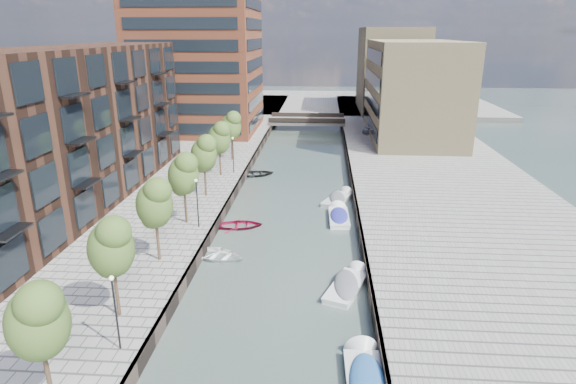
# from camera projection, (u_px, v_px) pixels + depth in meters

# --- Properties ---
(water) EXTENTS (300.00, 300.00, 0.00)m
(water) POSITION_uv_depth(u_px,v_px,m) (297.00, 183.00, 54.47)
(water) COLOR #38473F
(water) RESTS_ON ground
(quay_right) EXTENTS (20.00, 140.00, 1.00)m
(quay_right) POSITION_uv_depth(u_px,v_px,m) (441.00, 181.00, 53.20)
(quay_right) COLOR gray
(quay_right) RESTS_ON ground
(quay_wall_left) EXTENTS (0.25, 140.00, 1.00)m
(quay_wall_left) POSITION_uv_depth(u_px,v_px,m) (244.00, 177.00, 54.74)
(quay_wall_left) COLOR #332823
(quay_wall_left) RESTS_ON ground
(quay_wall_right) EXTENTS (0.25, 140.00, 1.00)m
(quay_wall_right) POSITION_uv_depth(u_px,v_px,m) (351.00, 179.00, 53.89)
(quay_wall_right) COLOR #332823
(quay_wall_right) RESTS_ON ground
(far_closure) EXTENTS (80.00, 40.00, 1.00)m
(far_closure) POSITION_uv_depth(u_px,v_px,m) (311.00, 103.00, 111.06)
(far_closure) COLOR gray
(far_closure) RESTS_ON ground
(apartment_block) EXTENTS (8.00, 38.00, 14.00)m
(apartment_block) POSITION_uv_depth(u_px,v_px,m) (73.00, 127.00, 43.87)
(apartment_block) COLOR #321C13
(apartment_block) RESTS_ON quay_left
(tower) EXTENTS (18.00, 18.00, 30.00)m
(tower) POSITION_uv_depth(u_px,v_px,m) (197.00, 33.00, 74.22)
(tower) COLOR #98492C
(tower) RESTS_ON quay_left
(tan_block_near) EXTENTS (12.00, 25.00, 14.00)m
(tan_block_near) POSITION_uv_depth(u_px,v_px,m) (413.00, 90.00, 71.62)
(tan_block_near) COLOR tan
(tan_block_near) RESTS_ON quay_right
(tan_block_far) EXTENTS (12.00, 20.00, 16.00)m
(tan_block_far) POSITION_uv_depth(u_px,v_px,m) (391.00, 70.00, 95.90)
(tan_block_far) COLOR tan
(tan_block_far) RESTS_ON quay_right
(bridge) EXTENTS (13.00, 6.00, 1.30)m
(bridge) POSITION_uv_depth(u_px,v_px,m) (307.00, 121.00, 84.29)
(bridge) COLOR gray
(bridge) RESTS_ON ground
(tree_0) EXTENTS (2.50, 2.50, 5.95)m
(tree_0) POSITION_uv_depth(u_px,v_px,m) (37.00, 318.00, 19.33)
(tree_0) COLOR #382619
(tree_0) RESTS_ON quay_left
(tree_1) EXTENTS (2.50, 2.50, 5.95)m
(tree_1) POSITION_uv_depth(u_px,v_px,m) (111.00, 245.00, 25.95)
(tree_1) COLOR #382619
(tree_1) RESTS_ON quay_left
(tree_2) EXTENTS (2.50, 2.50, 5.95)m
(tree_2) POSITION_uv_depth(u_px,v_px,m) (154.00, 202.00, 32.57)
(tree_2) COLOR #382619
(tree_2) RESTS_ON quay_left
(tree_3) EXTENTS (2.50, 2.50, 5.95)m
(tree_3) POSITION_uv_depth(u_px,v_px,m) (183.00, 173.00, 39.19)
(tree_3) COLOR #382619
(tree_3) RESTS_ON quay_left
(tree_4) EXTENTS (2.50, 2.50, 5.95)m
(tree_4) POSITION_uv_depth(u_px,v_px,m) (204.00, 152.00, 45.81)
(tree_4) COLOR #382619
(tree_4) RESTS_ON quay_left
(tree_5) EXTENTS (2.50, 2.50, 5.95)m
(tree_5) POSITION_uv_depth(u_px,v_px,m) (219.00, 137.00, 52.43)
(tree_5) COLOR #382619
(tree_5) RESTS_ON quay_left
(tree_6) EXTENTS (2.50, 2.50, 5.95)m
(tree_6) POSITION_uv_depth(u_px,v_px,m) (231.00, 125.00, 59.05)
(tree_6) COLOR #382619
(tree_6) RESTS_ON quay_left
(lamp_0) EXTENTS (0.24, 0.24, 4.12)m
(lamp_0) POSITION_uv_depth(u_px,v_px,m) (115.00, 305.00, 23.60)
(lamp_0) COLOR black
(lamp_0) RESTS_ON quay_left
(lamp_1) EXTENTS (0.24, 0.24, 4.12)m
(lamp_1) POSITION_uv_depth(u_px,v_px,m) (197.00, 198.00, 38.73)
(lamp_1) COLOR black
(lamp_1) RESTS_ON quay_left
(lamp_2) EXTENTS (0.24, 0.24, 4.12)m
(lamp_2) POSITION_uv_depth(u_px,v_px,m) (233.00, 151.00, 53.86)
(lamp_2) COLOR black
(lamp_2) RESTS_ON quay_left
(sloop_2) EXTENTS (4.40, 3.45, 0.83)m
(sloop_2) POSITION_uv_depth(u_px,v_px,m) (240.00, 227.00, 42.08)
(sloop_2) COLOR maroon
(sloop_2) RESTS_ON ground
(sloop_3) EXTENTS (5.12, 4.30, 0.91)m
(sloop_3) POSITION_uv_depth(u_px,v_px,m) (217.00, 258.00, 36.36)
(sloop_3) COLOR white
(sloop_3) RESTS_ON ground
(sloop_4) EXTENTS (5.07, 4.24, 0.90)m
(sloop_4) POSITION_uv_depth(u_px,v_px,m) (256.00, 175.00, 57.15)
(sloop_4) COLOR black
(sloop_4) RESTS_ON ground
(motorboat_0) EXTENTS (2.15, 5.78, 1.91)m
(motorboat_0) POSITION_uv_depth(u_px,v_px,m) (367.00, 382.00, 23.18)
(motorboat_0) COLOR silver
(motorboat_0) RESTS_ON ground
(motorboat_1) EXTENTS (3.38, 5.31, 1.68)m
(motorboat_1) POSITION_uv_depth(u_px,v_px,m) (348.00, 284.00, 32.14)
(motorboat_1) COLOR white
(motorboat_1) RESTS_ON ground
(motorboat_3) EXTENTS (1.87, 5.10, 1.69)m
(motorboat_3) POSITION_uv_depth(u_px,v_px,m) (339.00, 216.00, 44.05)
(motorboat_3) COLOR white
(motorboat_3) RESTS_ON ground
(motorboat_4) EXTENTS (3.47, 5.17, 1.64)m
(motorboat_4) POSITION_uv_depth(u_px,v_px,m) (339.00, 199.00, 48.62)
(motorboat_4) COLOR silver
(motorboat_4) RESTS_ON ground
(car) EXTENTS (2.83, 4.26, 1.35)m
(car) POSITION_uv_depth(u_px,v_px,m) (370.00, 128.00, 76.19)
(car) COLOR #9A9B9E
(car) RESTS_ON quay_right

